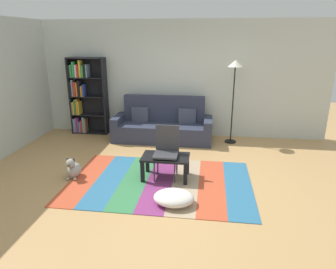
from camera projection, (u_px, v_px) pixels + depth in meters
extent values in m
plane|color=tan|center=(166.00, 178.00, 5.22)|extent=(14.00, 14.00, 0.00)
cube|color=silver|center=(181.00, 79.00, 7.20)|extent=(6.80, 0.10, 2.70)
cube|color=silver|center=(0.00, 88.00, 5.95)|extent=(0.10, 5.50, 2.70)
cube|color=#C64C2D|center=(86.00, 177.00, 5.24)|extent=(0.43, 2.00, 0.01)
cube|color=teal|center=(110.00, 179.00, 5.18)|extent=(0.43, 2.00, 0.01)
cube|color=#387F4C|center=(135.00, 180.00, 5.13)|extent=(0.43, 2.00, 0.01)
cube|color=#843370|center=(160.00, 182.00, 5.07)|extent=(0.43, 2.00, 0.01)
cube|color=tan|center=(185.00, 184.00, 5.01)|extent=(0.43, 2.00, 0.01)
cube|color=#C64C2D|center=(212.00, 185.00, 4.96)|extent=(0.43, 2.00, 0.01)
cube|color=teal|center=(239.00, 187.00, 4.90)|extent=(0.43, 2.00, 0.01)
cube|color=#2D3347|center=(162.00, 132.00, 7.04)|extent=(1.90, 0.80, 0.40)
cube|color=#2D3347|center=(164.00, 108.00, 7.17)|extent=(1.90, 0.20, 0.60)
cube|color=#2D3347|center=(119.00, 127.00, 7.15)|extent=(0.18, 0.80, 0.56)
cube|color=#2D3347|center=(208.00, 131.00, 6.88)|extent=(0.18, 0.80, 0.56)
cube|color=#42475B|center=(141.00, 115.00, 7.17)|extent=(0.42, 0.19, 0.36)
cube|color=#42475B|center=(187.00, 116.00, 7.03)|extent=(0.42, 0.19, 0.36)
cube|color=black|center=(72.00, 96.00, 7.45)|extent=(0.04, 0.28, 1.85)
cube|color=black|center=(106.00, 97.00, 7.33)|extent=(0.04, 0.28, 1.85)
cube|color=black|center=(91.00, 95.00, 7.52)|extent=(0.90, 0.01, 1.85)
cube|color=black|center=(91.00, 132.00, 7.67)|extent=(0.86, 0.28, 0.02)
cube|color=black|center=(90.00, 115.00, 7.53)|extent=(0.86, 0.28, 0.02)
cube|color=black|center=(88.00, 96.00, 7.39)|extent=(0.86, 0.28, 0.02)
cube|color=black|center=(87.00, 78.00, 7.25)|extent=(0.86, 0.28, 0.02)
cube|color=black|center=(85.00, 58.00, 7.11)|extent=(0.86, 0.28, 0.02)
cube|color=#668C99|center=(75.00, 125.00, 7.62)|extent=(0.05, 0.17, 0.34)
cube|color=purple|center=(77.00, 124.00, 7.62)|extent=(0.04, 0.19, 0.37)
cube|color=purple|center=(79.00, 125.00, 7.62)|extent=(0.03, 0.20, 0.36)
cube|color=#668C99|center=(81.00, 126.00, 7.63)|extent=(0.03, 0.21, 0.27)
cube|color=red|center=(83.00, 126.00, 7.64)|extent=(0.03, 0.24, 0.30)
cube|color=#668C99|center=(84.00, 124.00, 7.58)|extent=(0.04, 0.16, 0.39)
cube|color=#8C6647|center=(86.00, 125.00, 7.59)|extent=(0.04, 0.19, 0.36)
cube|color=#8C6647|center=(73.00, 108.00, 7.48)|extent=(0.03, 0.16, 0.31)
cube|color=gold|center=(75.00, 107.00, 7.52)|extent=(0.03, 0.26, 0.32)
cube|color=green|center=(76.00, 107.00, 7.48)|extent=(0.03, 0.19, 0.38)
cube|color=orange|center=(78.00, 107.00, 7.46)|extent=(0.04, 0.18, 0.38)
cube|color=gold|center=(80.00, 108.00, 7.49)|extent=(0.03, 0.22, 0.32)
cube|color=black|center=(72.00, 89.00, 7.36)|extent=(0.04, 0.20, 0.35)
cube|color=#668C99|center=(74.00, 88.00, 7.37)|extent=(0.03, 0.25, 0.40)
cube|color=red|center=(76.00, 89.00, 7.36)|extent=(0.05, 0.23, 0.35)
cube|color=orange|center=(78.00, 89.00, 7.35)|extent=(0.03, 0.22, 0.34)
cube|color=black|center=(80.00, 88.00, 7.31)|extent=(0.05, 0.17, 0.39)
cube|color=orange|center=(83.00, 91.00, 7.36)|extent=(0.04, 0.25, 0.25)
cube|color=#334CB2|center=(84.00, 90.00, 7.31)|extent=(0.03, 0.16, 0.29)
cube|color=black|center=(70.00, 71.00, 7.23)|extent=(0.04, 0.21, 0.29)
cube|color=green|center=(72.00, 71.00, 7.22)|extent=(0.05, 0.21, 0.29)
cube|color=green|center=(75.00, 69.00, 7.22)|extent=(0.05, 0.25, 0.36)
cube|color=silver|center=(77.00, 71.00, 7.22)|extent=(0.04, 0.24, 0.30)
cube|color=red|center=(79.00, 71.00, 7.21)|extent=(0.04, 0.22, 0.30)
cube|color=gold|center=(81.00, 69.00, 7.16)|extent=(0.05, 0.18, 0.40)
cube|color=green|center=(84.00, 71.00, 7.20)|extent=(0.04, 0.23, 0.28)
cube|color=black|center=(86.00, 71.00, 7.18)|extent=(0.04, 0.22, 0.32)
cube|color=#668C99|center=(88.00, 71.00, 7.18)|extent=(0.03, 0.23, 0.31)
cube|color=black|center=(166.00, 157.00, 5.11)|extent=(0.79, 0.49, 0.04)
cube|color=black|center=(143.00, 172.00, 5.02)|extent=(0.06, 0.06, 0.36)
cube|color=black|center=(185.00, 174.00, 4.93)|extent=(0.06, 0.06, 0.36)
cube|color=black|center=(147.00, 162.00, 5.41)|extent=(0.06, 0.06, 0.36)
cube|color=black|center=(187.00, 164.00, 5.31)|extent=(0.06, 0.06, 0.36)
ellipsoid|color=white|center=(174.00, 198.00, 4.38)|extent=(0.59, 0.48, 0.20)
ellipsoid|color=#9E998E|center=(74.00, 170.00, 5.22)|extent=(0.22, 0.30, 0.26)
sphere|color=#9E998E|center=(70.00, 163.00, 5.07)|extent=(0.15, 0.15, 0.15)
ellipsoid|color=#474440|center=(69.00, 165.00, 5.02)|extent=(0.06, 0.07, 0.05)
ellipsoid|color=#474440|center=(68.00, 160.00, 5.08)|extent=(0.05, 0.04, 0.08)
ellipsoid|color=#474440|center=(74.00, 160.00, 5.07)|extent=(0.05, 0.04, 0.08)
sphere|color=#9E998E|center=(68.00, 179.00, 5.13)|extent=(0.06, 0.06, 0.06)
sphere|color=#9E998E|center=(75.00, 179.00, 5.12)|extent=(0.06, 0.06, 0.06)
cylinder|color=black|center=(230.00, 141.00, 7.00)|extent=(0.26, 0.26, 0.02)
cylinder|color=black|center=(233.00, 105.00, 6.74)|extent=(0.03, 0.03, 1.68)
cone|color=white|center=(235.00, 63.00, 6.46)|extent=(0.32, 0.32, 0.14)
cube|color=black|center=(170.00, 156.00, 5.07)|extent=(0.06, 0.15, 0.02)
cube|color=#38383D|center=(166.00, 154.00, 5.08)|extent=(0.40, 0.40, 0.03)
cube|color=#38383D|center=(167.00, 137.00, 5.18)|extent=(0.40, 0.03, 0.44)
cylinder|color=#38383D|center=(154.00, 170.00, 5.01)|extent=(0.02, 0.02, 0.42)
cylinder|color=#38383D|center=(175.00, 172.00, 4.97)|extent=(0.02, 0.02, 0.42)
cylinder|color=#38383D|center=(158.00, 162.00, 5.33)|extent=(0.02, 0.02, 0.42)
cylinder|color=#38383D|center=(177.00, 163.00, 5.29)|extent=(0.02, 0.02, 0.42)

